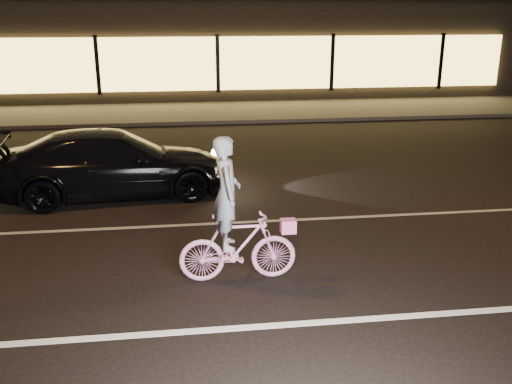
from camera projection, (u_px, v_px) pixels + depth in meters
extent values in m
plane|color=black|center=(288.00, 270.00, 8.33)|extent=(90.00, 90.00, 0.00)
cube|color=silver|center=(311.00, 323.00, 6.92)|extent=(60.00, 0.12, 0.01)
cube|color=gray|center=(267.00, 221.00, 10.22)|extent=(60.00, 0.10, 0.01)
cube|color=#383533|center=(222.00, 112.00, 20.57)|extent=(30.00, 4.00, 0.12)
cube|color=black|center=(211.00, 46.00, 25.63)|extent=(25.00, 8.00, 4.00)
cube|color=#E5B850|center=(218.00, 64.00, 21.89)|extent=(23.00, 0.15, 2.00)
cube|color=black|center=(97.00, 65.00, 21.26)|extent=(0.15, 0.08, 2.20)
cube|color=black|center=(218.00, 64.00, 21.82)|extent=(0.15, 0.08, 2.20)
cube|color=black|center=(332.00, 62.00, 22.37)|extent=(0.15, 0.08, 2.20)
cube|color=black|center=(441.00, 61.00, 22.93)|extent=(0.15, 0.08, 2.20)
imported|color=#DD4098|center=(238.00, 247.00, 7.89)|extent=(1.64, 0.46, 0.99)
imported|color=silver|center=(227.00, 193.00, 7.62)|extent=(0.37, 0.56, 1.55)
cube|color=#F94EA3|center=(288.00, 226.00, 7.89)|extent=(0.21, 0.17, 0.19)
imported|color=black|center=(114.00, 164.00, 11.45)|extent=(4.77, 2.35, 1.33)
sphere|color=#FFF2BF|center=(216.00, 153.00, 12.53)|extent=(0.22, 0.22, 0.22)
sphere|color=#FFF2BF|center=(227.00, 167.00, 11.40)|extent=(0.22, 0.22, 0.22)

